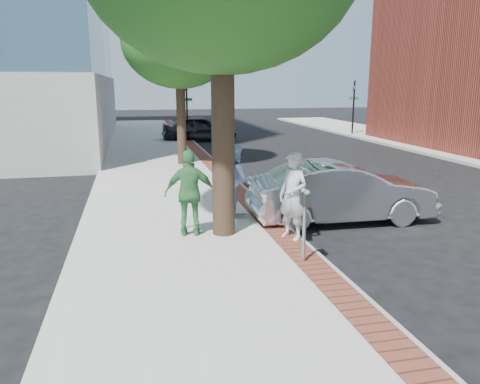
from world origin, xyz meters
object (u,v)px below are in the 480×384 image
object	(u,v)px
person_gray	(293,196)
person_green	(190,193)
person_officer	(235,179)
parking_meter	(305,210)
sedan_silver	(341,192)
bg_car	(199,128)

from	to	relation	value
person_gray	person_green	world-z (taller)	person_green
person_gray	person_officer	size ratio (longest dim) A/B	1.05
parking_meter	person_gray	bearing A→B (deg)	79.84
parking_meter	person_gray	distance (m)	1.46
person_green	parking_meter	bearing A→B (deg)	138.86
person_officer	person_green	size ratio (longest dim) A/B	0.95
parking_meter	person_officer	distance (m)	3.81
person_green	sedan_silver	bearing A→B (deg)	-162.69
parking_meter	bg_car	bearing A→B (deg)	87.30
parking_meter	sedan_silver	size ratio (longest dim) A/B	0.31
person_green	person_gray	bearing A→B (deg)	168.24
parking_meter	bg_car	distance (m)	21.69
parking_meter	person_green	bearing A→B (deg)	131.54
sedan_silver	bg_car	world-z (taller)	bg_car
person_gray	sedan_silver	size ratio (longest dim) A/B	0.41
parking_meter	person_officer	xyz separation A→B (m)	(-0.55, 3.77, -0.12)
parking_meter	person_gray	size ratio (longest dim) A/B	0.75
sedan_silver	person_green	bearing A→B (deg)	101.87
parking_meter	sedan_silver	distance (m)	3.62
person_gray	sedan_silver	distance (m)	2.40
person_gray	person_officer	world-z (taller)	person_gray
parking_meter	sedan_silver	bearing A→B (deg)	53.97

